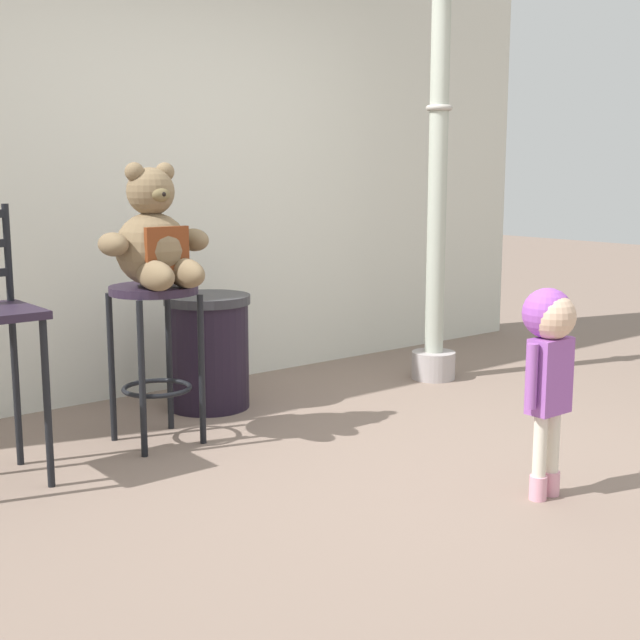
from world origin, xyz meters
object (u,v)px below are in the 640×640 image
(bar_stool_with_teddy, at_px, (155,329))
(child_walking, at_px, (549,347))
(teddy_bear, at_px, (155,241))
(trash_bin, at_px, (208,351))
(lamppost, at_px, (437,194))

(bar_stool_with_teddy, relative_size, child_walking, 0.90)
(teddy_bear, xyz_separation_m, trash_bin, (0.55, 0.43, -0.69))
(child_walking, height_order, trash_bin, child_walking)
(bar_stool_with_teddy, xyz_separation_m, trash_bin, (0.55, 0.40, -0.25))
(bar_stool_with_teddy, bearing_deg, child_walking, -61.93)
(lamppost, bearing_deg, bar_stool_with_teddy, -178.02)
(bar_stool_with_teddy, distance_m, child_walking, 1.91)
(bar_stool_with_teddy, distance_m, trash_bin, 0.72)
(teddy_bear, distance_m, lamppost, 2.08)
(teddy_bear, height_order, trash_bin, teddy_bear)
(child_walking, relative_size, lamppost, 0.29)
(child_walking, xyz_separation_m, trash_bin, (-0.35, 2.08, -0.31))
(child_walking, height_order, lamppost, lamppost)
(child_walking, bearing_deg, bar_stool_with_teddy, 102.41)
(child_walking, bearing_deg, trash_bin, 83.92)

